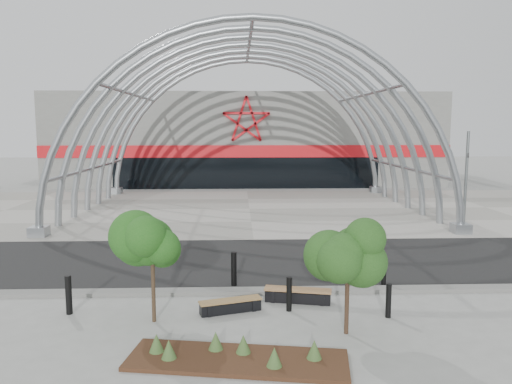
{
  "coord_description": "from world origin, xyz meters",
  "views": [
    {
      "loc": [
        -0.69,
        -15.15,
        5.11
      ],
      "look_at": [
        0.0,
        4.0,
        2.6
      ],
      "focal_mm": 35.0,
      "sensor_mm": 36.0,
      "label": 1
    }
  ],
  "objects": [
    {
      "name": "bollard_1",
      "position": [
        -0.84,
        0.46,
        0.56
      ],
      "size": [
        0.18,
        0.18,
        1.11
      ],
      "primitive_type": "cylinder",
      "color": "black",
      "rests_on": "ground"
    },
    {
      "name": "planting_bed",
      "position": [
        -0.78,
        -4.78,
        0.12
      ],
      "size": [
        4.99,
        2.22,
        0.51
      ],
      "color": "#321C14",
      "rests_on": "ground"
    },
    {
      "name": "bench_1",
      "position": [
        1.04,
        -1.12,
        0.2
      ],
      "size": [
        2.0,
        0.83,
        0.41
      ],
      "color": "black",
      "rests_on": "ground"
    },
    {
      "name": "street_tree_0",
      "position": [
        -2.93,
        -2.43,
        2.33
      ],
      "size": [
        1.42,
        1.42,
        3.25
      ],
      "color": "#34281A",
      "rests_on": "ground"
    },
    {
      "name": "street_tree_1",
      "position": [
        1.98,
        -3.38,
        2.31
      ],
      "size": [
        1.36,
        1.36,
        3.22
      ],
      "color": "#311F15",
      "rests_on": "ground"
    },
    {
      "name": "bollard_0",
      "position": [
        -5.35,
        -1.81,
        0.54
      ],
      "size": [
        0.17,
        0.17,
        1.08
      ],
      "primitive_type": "cylinder",
      "color": "black",
      "rests_on": "ground"
    },
    {
      "name": "vault_canopy",
      "position": [
        0.0,
        15.5,
        0.02
      ],
      "size": [
        20.8,
        15.8,
        20.36
      ],
      "color": "#959A9F",
      "rests_on": "ground"
    },
    {
      "name": "bollard_4",
      "position": [
        3.95,
        0.15,
        0.47
      ],
      "size": [
        0.15,
        0.15,
        0.93
      ],
      "primitive_type": "cylinder",
      "color": "black",
      "rests_on": "ground"
    },
    {
      "name": "ground",
      "position": [
        0.0,
        0.0,
        0.0
      ],
      "size": [
        140.0,
        140.0,
        0.0
      ],
      "primitive_type": "plane",
      "color": "gray",
      "rests_on": "ground"
    },
    {
      "name": "bollard_2",
      "position": [
        0.72,
        -1.8,
        0.48
      ],
      "size": [
        0.15,
        0.15,
        0.97
      ],
      "primitive_type": "cylinder",
      "color": "black",
      "rests_on": "ground"
    },
    {
      "name": "arena_building",
      "position": [
        0.0,
        33.45,
        3.99
      ],
      "size": [
        34.0,
        15.24,
        8.0
      ],
      "color": "slate",
      "rests_on": "ground"
    },
    {
      "name": "forecourt",
      "position": [
        0.0,
        15.5,
        0.02
      ],
      "size": [
        60.0,
        17.0,
        0.04
      ],
      "primitive_type": "cube",
      "color": "gray",
      "rests_on": "ground"
    },
    {
      "name": "kerb",
      "position": [
        0.0,
        -0.25,
        0.06
      ],
      "size": [
        60.0,
        0.5,
        0.12
      ],
      "primitive_type": "cube",
      "color": "slate",
      "rests_on": "ground"
    },
    {
      "name": "signal_pole",
      "position": [
        10.28,
        8.34,
        2.56
      ],
      "size": [
        0.32,
        0.69,
        4.91
      ],
      "color": "slate",
      "rests_on": "ground"
    },
    {
      "name": "bollard_3",
      "position": [
        3.34,
        -2.37,
        0.47
      ],
      "size": [
        0.15,
        0.15,
        0.94
      ],
      "primitive_type": "cylinder",
      "color": "black",
      "rests_on": "ground"
    },
    {
      "name": "road",
      "position": [
        0.0,
        3.5,
        0.01
      ],
      "size": [
        140.0,
        7.0,
        0.02
      ],
      "primitive_type": "cube",
      "color": "black",
      "rests_on": "ground"
    },
    {
      "name": "bench_0",
      "position": [
        -0.92,
        -1.84,
        0.18
      ],
      "size": [
        1.78,
        0.89,
        0.37
      ],
      "color": "black",
      "rests_on": "ground"
    }
  ]
}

